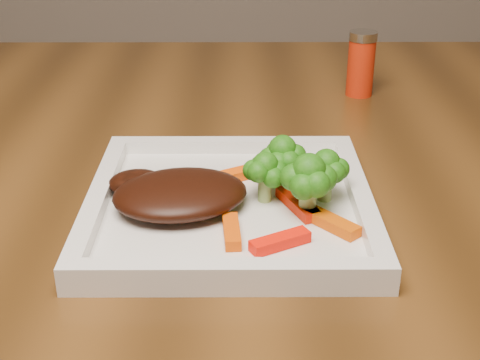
{
  "coord_description": "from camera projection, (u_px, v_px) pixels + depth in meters",
  "views": [
    {
      "loc": [
        -0.01,
        -0.96,
        1.07
      ],
      "look_at": [
        -0.0,
        -0.4,
        0.79
      ],
      "focal_mm": 50.0,
      "sensor_mm": 36.0,
      "label": 1
    }
  ],
  "objects": [
    {
      "name": "carrot_2",
      "position": [
        232.0,
        231.0,
        0.59
      ],
      "size": [
        0.02,
        0.05,
        0.01
      ],
      "primitive_type": "cube",
      "rotation": [
        0.0,
        0.0,
        1.64
      ],
      "color": "#E14B03",
      "rests_on": "plate"
    },
    {
      "name": "broccoli_2",
      "position": [
        308.0,
        187.0,
        0.61
      ],
      "size": [
        0.07,
        0.07,
        0.06
      ],
      "primitive_type": null,
      "rotation": [
        0.0,
        0.0,
        -0.35
      ],
      "color": "#0F5B0F",
      "rests_on": "plate"
    },
    {
      "name": "carrot_0",
      "position": [
        280.0,
        241.0,
        0.57
      ],
      "size": [
        0.06,
        0.04,
        0.01
      ],
      "primitive_type": "cube",
      "rotation": [
        0.0,
        0.0,
        0.49
      ],
      "color": "#FF1404",
      "rests_on": "plate"
    },
    {
      "name": "carrot_1",
      "position": [
        331.0,
        222.0,
        0.6
      ],
      "size": [
        0.05,
        0.05,
        0.01
      ],
      "primitive_type": "cube",
      "rotation": [
        0.0,
        0.0,
        -0.84
      ],
      "color": "#D45003",
      "rests_on": "plate"
    },
    {
      "name": "carrot_5",
      "position": [
        298.0,
        203.0,
        0.63
      ],
      "size": [
        0.04,
        0.06,
        0.01
      ],
      "primitive_type": "cube",
      "rotation": [
        0.0,
        0.0,
        -1.17
      ],
      "color": "red",
      "rests_on": "plate"
    },
    {
      "name": "steak",
      "position": [
        180.0,
        194.0,
        0.63
      ],
      "size": [
        0.15,
        0.13,
        0.03
      ],
      "primitive_type": "ellipsoid",
      "rotation": [
        0.0,
        0.0,
        0.22
      ],
      "color": "black",
      "rests_on": "plate"
    },
    {
      "name": "broccoli_3",
      "position": [
        265.0,
        172.0,
        0.64
      ],
      "size": [
        0.06,
        0.06,
        0.06
      ],
      "primitive_type": null,
      "rotation": [
        0.0,
        0.0,
        0.22
      ],
      "color": "#286611",
      "rests_on": "plate"
    },
    {
      "name": "broccoli_1",
      "position": [
        326.0,
        169.0,
        0.64
      ],
      "size": [
        0.06,
        0.06,
        0.06
      ],
      "primitive_type": null,
      "rotation": [
        0.0,
        0.0,
        -0.19
      ],
      "color": "#316C12",
      "rests_on": "plate"
    },
    {
      "name": "carrot_4",
      "position": [
        246.0,
        172.0,
        0.69
      ],
      "size": [
        0.06,
        0.04,
        0.01
      ],
      "primitive_type": "cube",
      "rotation": [
        0.0,
        0.0,
        0.51
      ],
      "color": "#FC5004",
      "rests_on": "plate"
    },
    {
      "name": "broccoli_0",
      "position": [
        282.0,
        156.0,
        0.66
      ],
      "size": [
        0.06,
        0.06,
        0.07
      ],
      "primitive_type": null,
      "rotation": [
        0.0,
        0.0,
        0.26
      ],
      "color": "#2C6911",
      "rests_on": "plate"
    },
    {
      "name": "plate",
      "position": [
        230.0,
        209.0,
        0.65
      ],
      "size": [
        0.27,
        0.27,
        0.01
      ],
      "primitive_type": "cube",
      "color": "white",
      "rests_on": "dining_table"
    },
    {
      "name": "spice_shaker",
      "position": [
        361.0,
        64.0,
        0.95
      ],
      "size": [
        0.05,
        0.05,
        0.09
      ],
      "primitive_type": "cylinder",
      "rotation": [
        0.0,
        0.0,
        0.28
      ],
      "color": "red",
      "rests_on": "dining_table"
    }
  ]
}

